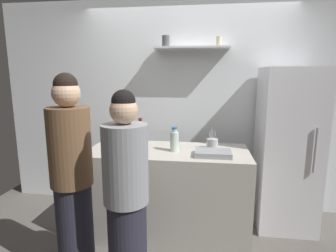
# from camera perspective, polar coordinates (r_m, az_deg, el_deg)

# --- Properties ---
(back_wall_assembly) EXTENTS (4.80, 0.32, 2.60)m
(back_wall_assembly) POSITION_cam_1_polar(r_m,az_deg,el_deg) (3.47, 4.17, 4.18)
(back_wall_assembly) COLOR white
(back_wall_assembly) RESTS_ON ground
(refrigerator) EXTENTS (0.61, 0.65, 1.77)m
(refrigerator) POSITION_cam_1_polar(r_m,az_deg,el_deg) (3.27, 23.66, -4.53)
(refrigerator) COLOR white
(refrigerator) RESTS_ON ground
(counter) EXTENTS (1.64, 0.73, 0.93)m
(counter) POSITION_cam_1_polar(r_m,az_deg,el_deg) (2.97, 0.00, -13.74)
(counter) COLOR #B7B2A8
(counter) RESTS_ON ground
(baking_pan) EXTENTS (0.34, 0.24, 0.05)m
(baking_pan) POSITION_cam_1_polar(r_m,az_deg,el_deg) (2.63, 9.46, -5.66)
(baking_pan) COLOR gray
(baking_pan) RESTS_ON counter
(utensil_holder) EXTENTS (0.12, 0.12, 0.22)m
(utensil_holder) POSITION_cam_1_polar(r_m,az_deg,el_deg) (2.87, 9.27, -3.69)
(utensil_holder) COLOR #B2B2B7
(utensil_holder) RESTS_ON counter
(wine_bottle_amber_glass) EXTENTS (0.08, 0.08, 0.34)m
(wine_bottle_amber_glass) POSITION_cam_1_polar(r_m,az_deg,el_deg) (2.74, -5.77, -2.72)
(wine_bottle_amber_glass) COLOR #472814
(wine_bottle_amber_glass) RESTS_ON counter
(wine_bottle_green_glass) EXTENTS (0.08, 0.08, 0.33)m
(wine_bottle_green_glass) POSITION_cam_1_polar(r_m,az_deg,el_deg) (3.14, -10.45, -1.13)
(wine_bottle_green_glass) COLOR #19471E
(wine_bottle_green_glass) RESTS_ON counter
(water_bottle_plastic) EXTENTS (0.09, 0.09, 0.25)m
(water_bottle_plastic) POSITION_cam_1_polar(r_m,az_deg,el_deg) (2.74, 1.35, -3.10)
(water_bottle_plastic) COLOR silver
(water_bottle_plastic) RESTS_ON counter
(person_grey_hoodie) EXTENTS (0.34, 0.34, 1.59)m
(person_grey_hoodie) POSITION_cam_1_polar(r_m,az_deg,el_deg) (2.14, -8.73, -14.62)
(person_grey_hoodie) COLOR #262633
(person_grey_hoodie) RESTS_ON ground
(person_brown_jacket) EXTENTS (0.34, 0.34, 1.71)m
(person_brown_jacket) POSITION_cam_1_polar(r_m,az_deg,el_deg) (2.40, -19.49, -10.47)
(person_brown_jacket) COLOR #262633
(person_brown_jacket) RESTS_ON ground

